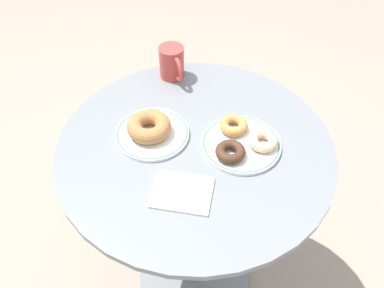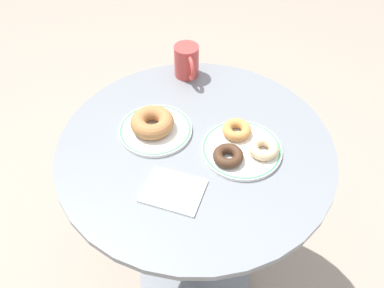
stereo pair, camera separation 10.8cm
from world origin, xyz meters
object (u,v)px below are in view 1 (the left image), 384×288
Objects in this scene: plate_left at (152,134)px; paper_napkin at (182,192)px; cafe_table at (195,204)px; plate_right at (241,144)px; donut_cinnamon at (149,126)px; donut_chocolate at (230,152)px; coffee_mug at (172,63)px; donut_glazed at (263,141)px; donut_old_fashioned at (234,125)px.

paper_napkin is at bearing -57.88° from plate_left.
paper_napkin is at bearing -92.62° from cafe_table.
plate_left is (-0.12, 0.02, 0.28)m from cafe_table.
plate_right reaches higher than paper_napkin.
paper_napkin is at bearing -56.14° from donut_cinnamon.
donut_chocolate is 0.38m from coffee_mug.
donut_cinnamon is at bearing 172.03° from cafe_table.
paper_napkin is (0.12, -0.18, -0.03)m from donut_cinnamon.
cafe_table is at bearing 161.31° from donut_chocolate.
donut_chocolate reaches higher than plate_left.
donut_glazed reaches higher than plate_right.
cafe_table is 0.44m from coffee_mug.
donut_glazed is 0.39m from coffee_mug.
donut_chocolate is at bearing -117.51° from plate_right.
paper_napkin is (0.11, -0.18, -0.00)m from plate_left.
donut_cinnamon is at bearing -179.77° from donut_glazed.
donut_cinnamon reaches higher than paper_napkin.
donut_glazed is 0.26m from paper_napkin.
coffee_mug is at bearing 111.90° from cafe_table.
donut_cinnamon reaches higher than donut_glazed.
plate_right is at bearing 7.85° from cafe_table.
donut_old_fashioned is (0.09, 0.07, 0.30)m from cafe_table.
plate_right is 0.06m from donut_chocolate.
donut_glazed is (0.05, 0.00, 0.02)m from plate_right.
donut_old_fashioned is at bearing 12.22° from plate_left.
donut_cinnamon is 0.84× the size of paper_napkin.
donut_cinnamon is at bearing 179.70° from plate_right.
donut_glazed is at bearing 6.21° from cafe_table.
cafe_table is 6.97× the size of coffee_mug.
cafe_table is 3.90× the size of plate_left.
plate_left is 0.22m from donut_chocolate.
plate_left is 0.03m from donut_cinnamon.
donut_cinnamon is at bearing -174.69° from plate_left.
donut_cinnamon is (-0.25, 0.00, 0.03)m from plate_right.
paper_napkin is 1.27× the size of coffee_mug.
coffee_mug is at bearing 88.63° from plate_left.
donut_cinnamon reaches higher than plate_left.
plate_left is at bearing -167.78° from donut_old_fashioned.
cafe_table is at bearing 87.38° from paper_napkin.
donut_glazed reaches higher than paper_napkin.
donut_chocolate is 0.70× the size of coffee_mug.
donut_cinnamon is 1.06× the size of coffee_mug.
cafe_table is 0.32m from donut_old_fashioned.
donut_old_fashioned is at bearing 11.99° from donut_cinnamon.
donut_old_fashioned is at bearing 34.54° from cafe_table.
donut_cinnamon is (-0.13, 0.02, 0.30)m from cafe_table.
coffee_mug is (-0.11, 0.28, 0.32)m from cafe_table.
plate_left is 0.21m from paper_napkin.
donut_old_fashioned is 0.10m from donut_chocolate.
coffee_mug reaches higher than donut_cinnamon.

